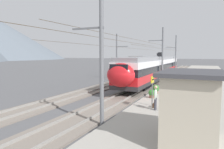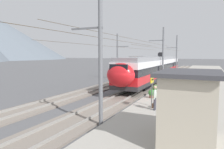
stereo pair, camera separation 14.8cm
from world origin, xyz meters
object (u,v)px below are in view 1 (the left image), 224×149
catenary_mast_far_side (117,56)px  potted_plant_platform_edge (156,89)px  catenary_mast_mid (162,55)px  train_near_platform (154,68)px  platform_sign (152,84)px  catenary_mast_west (100,61)px  catenary_mast_east (175,55)px  handbag_beside_passenger (154,105)px  potted_plant_by_shelter (152,93)px  platform_shelter (191,107)px  passenger_walking (156,96)px  train_far_track (154,62)px

catenary_mast_far_side → potted_plant_platform_edge: bearing=-141.9°
potted_plant_platform_edge → catenary_mast_mid: bearing=7.8°
train_near_platform → platform_sign: train_near_platform is taller
catenary_mast_west → catenary_mast_east: catenary_mast_east is taller
handbag_beside_passenger → potted_plant_by_shelter: size_ratio=0.58×
platform_shelter → potted_plant_platform_edge: bearing=20.4°
catenary_mast_far_side → platform_sign: (-16.75, -10.13, -1.97)m
catenary_mast_east → potted_plant_platform_edge: size_ratio=47.10×
potted_plant_platform_edge → handbag_beside_passenger: bearing=-168.1°
catenary_mast_west → potted_plant_by_shelter: catenary_mast_west is taller
catenary_mast_west → passenger_walking: bearing=-34.6°
catenary_mast_east → potted_plant_by_shelter: 22.72m
catenary_mast_east → catenary_mast_far_side: 11.77m
passenger_walking → platform_shelter: bearing=-150.6°
catenary_mast_mid → catenary_mast_far_side: catenary_mast_mid is taller
platform_sign → handbag_beside_passenger: size_ratio=5.10×
platform_shelter → train_near_platform: bearing=17.4°
catenary_mast_west → catenary_mast_east: size_ratio=1.00×
catenary_mast_east → handbag_beside_passenger: catenary_mast_east is taller
train_far_track → platform_shelter: 42.42m
catenary_mast_west → handbag_beside_passenger: catenary_mast_west is taller
catenary_mast_west → catenary_mast_far_side: (21.24, 8.19, 0.15)m
potted_plant_platform_edge → platform_shelter: bearing=-159.6°
platform_sign → handbag_beside_passenger: 1.55m
catenary_mast_mid → catenary_mast_far_side: (4.06, 8.20, -0.09)m
passenger_walking → platform_shelter: platform_shelter is taller
handbag_beside_passenger → potted_plant_platform_edge: size_ratio=0.51×
catenary_mast_mid → catenary_mast_far_side: 9.15m
potted_plant_platform_edge → platform_shelter: size_ratio=0.24×
train_far_track → potted_plant_platform_edge: bearing=-166.1°
catenary_mast_mid → handbag_beside_passenger: bearing=-170.5°
catenary_mast_west → catenary_mast_mid: catenary_mast_mid is taller
train_far_track → catenary_mast_far_side: catenary_mast_far_side is taller
catenary_mast_far_side → platform_shelter: bearing=-149.4°
train_far_track → platform_sign: (-35.37, -8.40, -0.23)m
train_far_track → catenary_mast_west: bearing=-170.8°
potted_plant_platform_edge → platform_shelter: (-10.45, -3.88, 1.11)m
potted_plant_by_shelter → handbag_beside_passenger: bearing=-162.9°
catenary_mast_east → platform_sign: catenary_mast_east is taller
train_near_platform → potted_plant_by_shelter: size_ratio=36.40×
train_far_track → catenary_mast_mid: 23.66m
platform_sign → potted_plant_by_shelter: bearing=14.7°
catenary_mast_east → handbag_beside_passenger: (-25.61, -2.19, -3.50)m
passenger_walking → catenary_mast_far_side: bearing=30.9°
catenary_mast_west → catenary_mast_east: bearing=-0.0°
potted_plant_by_shelter → passenger_walking: bearing=-162.3°
catenary_mast_west → platform_shelter: 5.38m
train_far_track → catenary_mast_far_side: (-18.63, 1.73, 1.74)m
catenary_mast_mid → platform_shelter: size_ratio=11.42×
train_near_platform → catenary_mast_east: bearing=-9.7°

